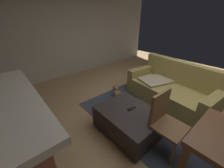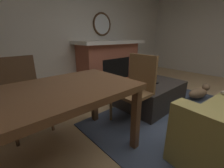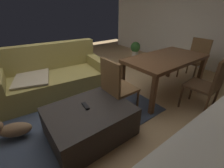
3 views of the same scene
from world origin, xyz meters
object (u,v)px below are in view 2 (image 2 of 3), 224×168
Objects in this scene: dining_chair_south at (22,91)px; small_dog at (199,92)px; dining_table at (42,102)px; fireplace at (109,61)px; tv_remote at (154,82)px; round_wall_mirror at (102,24)px; dining_chair_west at (136,85)px; ottoman_coffee_table at (149,93)px.

small_dog is (-2.63, 1.20, -0.37)m from dining_chair_south.
dining_table is 3.53× the size of small_dog.
small_dog is at bearing 99.61° from fireplace.
fireplace is at bearing -99.66° from tv_remote.
round_wall_mirror reaches higher than tv_remote.
dining_chair_south is (2.26, 0.95, -0.01)m from fireplace.
dining_chair_west is at bearing 14.34° from tv_remote.
tv_remote is at bearing 76.26° from round_wall_mirror.
small_dog is (-0.85, 0.46, -0.27)m from tv_remote.
dining_chair_south is (1.78, -0.74, 0.09)m from tv_remote.
round_wall_mirror is 2.79m from small_dog.
fireplace is 1.76m from tv_remote.
fireplace is 0.97m from round_wall_mirror.
dining_chair_south is at bearing 22.76° from fireplace.
round_wall_mirror is 2.49m from dining_chair_west.
fireplace is 2.45m from dining_chair_south.
ottoman_coffee_table is at bearing -175.25° from dining_table.
ottoman_coffee_table is at bearing 159.21° from dining_chair_south.
small_dog is at bearing 164.87° from dining_chair_west.
tv_remote is at bearing -28.66° from small_dog.
dining_chair_west is (0.56, 0.15, 0.32)m from ottoman_coffee_table.
tv_remote is at bearing -177.43° from dining_table.
tv_remote is at bearing 157.50° from dining_chair_south.
fireplace is at bearing -141.96° from dining_table.
fireplace reaches higher than dining_chair_west.
fireplace reaches higher than dining_table.
tv_remote is (0.48, 1.69, -0.11)m from fireplace.
round_wall_mirror is 0.63× the size of dining_chair_south.
round_wall_mirror is at bearing -81.50° from small_dog.
dining_chair_south is 2.01× the size of small_dog.
dining_chair_west is 1.51m from small_dog.
dining_table reaches higher than small_dog.
ottoman_coffee_table is 0.23m from tv_remote.
fireplace is 3.25× the size of round_wall_mirror.
dining_table is at bearing 42.28° from round_wall_mirror.
dining_chair_south reaches higher than small_dog.
fireplace reaches higher than small_dog.
dining_table reaches higher than tv_remote.
fireplace is 2.21m from small_dog.
dining_table is (2.26, 2.05, -0.80)m from round_wall_mirror.
fireplace is 2.05× the size of dining_chair_west.
dining_chair_south is at bearing -16.20° from tv_remote.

